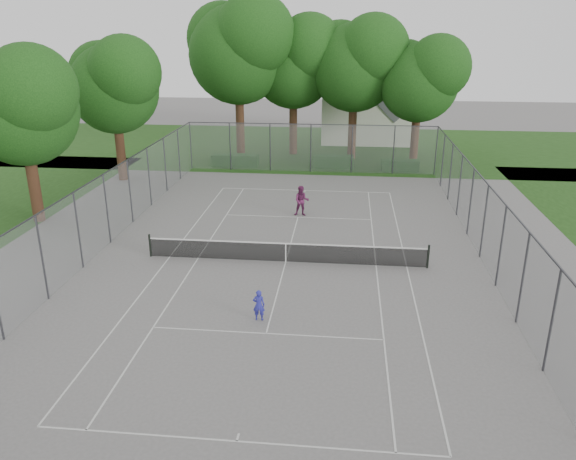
# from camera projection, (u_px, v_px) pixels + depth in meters

# --- Properties ---
(ground) EXTENTS (120.00, 120.00, 0.00)m
(ground) POSITION_uv_depth(u_px,v_px,m) (286.00, 262.00, 25.77)
(ground) COLOR slate
(ground) RESTS_ON ground
(grass_far) EXTENTS (60.00, 20.00, 0.00)m
(grass_far) POSITION_uv_depth(u_px,v_px,m) (317.00, 147.00, 50.05)
(grass_far) COLOR #1C4112
(grass_far) RESTS_ON ground
(court_markings) EXTENTS (11.03, 23.83, 0.01)m
(court_markings) POSITION_uv_depth(u_px,v_px,m) (286.00, 262.00, 25.77)
(court_markings) COLOR silver
(court_markings) RESTS_ON ground
(tennis_net) EXTENTS (12.87, 0.10, 1.10)m
(tennis_net) POSITION_uv_depth(u_px,v_px,m) (286.00, 252.00, 25.59)
(tennis_net) COLOR black
(tennis_net) RESTS_ON ground
(perimeter_fence) EXTENTS (18.08, 34.08, 3.52)m
(perimeter_fence) POSITION_uv_depth(u_px,v_px,m) (286.00, 225.00, 25.15)
(perimeter_fence) COLOR #38383D
(perimeter_fence) RESTS_ON ground
(tree_far_left) EXTENTS (8.79, 8.02, 12.63)m
(tree_far_left) POSITION_uv_depth(u_px,v_px,m) (239.00, 46.00, 43.36)
(tree_far_left) COLOR #3D2316
(tree_far_left) RESTS_ON ground
(tree_far_midleft) EXTENTS (7.80, 7.12, 11.22)m
(tree_far_midleft) POSITION_uv_depth(u_px,v_px,m) (295.00, 59.00, 44.70)
(tree_far_midleft) COLOR #3D2316
(tree_far_midleft) RESTS_ON ground
(tree_far_midright) EXTENTS (7.77, 7.09, 11.17)m
(tree_far_midright) POSITION_uv_depth(u_px,v_px,m) (356.00, 60.00, 43.10)
(tree_far_midright) COLOR #3D2316
(tree_far_midright) RESTS_ON ground
(tree_far_right) EXTENTS (6.76, 6.17, 9.72)m
(tree_far_right) POSITION_uv_depth(u_px,v_px,m) (421.00, 76.00, 41.60)
(tree_far_right) COLOR #3D2316
(tree_far_right) RESTS_ON ground
(tree_side_back) EXTENTS (6.79, 6.20, 9.76)m
(tree_side_back) POSITION_uv_depth(u_px,v_px,m) (114.00, 82.00, 37.13)
(tree_side_back) COLOR #3D2316
(tree_side_back) RESTS_ON ground
(tree_side_front) EXTENTS (6.61, 6.03, 9.50)m
(tree_side_front) POSITION_uv_depth(u_px,v_px,m) (21.00, 101.00, 28.93)
(tree_side_front) COLOR #3D2316
(tree_side_front) RESTS_ON ground
(hedge_left) EXTENTS (3.56, 1.07, 0.89)m
(hedge_left) POSITION_uv_depth(u_px,v_px,m) (235.00, 160.00, 43.15)
(hedge_left) COLOR #194215
(hedge_left) RESTS_ON ground
(hedge_mid) EXTENTS (3.06, 0.87, 0.96)m
(hedge_mid) POSITION_uv_depth(u_px,v_px,m) (333.00, 162.00, 42.51)
(hedge_mid) COLOR #194215
(hedge_mid) RESTS_ON ground
(hedge_right) EXTENTS (2.72, 1.00, 0.82)m
(hedge_right) POSITION_uv_depth(u_px,v_px,m) (400.00, 165.00, 41.73)
(hedge_right) COLOR #194215
(hedge_right) RESTS_ON ground
(house) EXTENTS (8.52, 6.60, 10.61)m
(house) POSITION_uv_depth(u_px,v_px,m) (370.00, 94.00, 51.58)
(house) COLOR white
(house) RESTS_ON ground
(girl_player) EXTENTS (0.45, 0.30, 1.21)m
(girl_player) POSITION_uv_depth(u_px,v_px,m) (259.00, 305.00, 20.52)
(girl_player) COLOR #2B2BA3
(girl_player) RESTS_ON ground
(woman_player) EXTENTS (0.88, 0.71, 1.74)m
(woman_player) POSITION_uv_depth(u_px,v_px,m) (302.00, 201.00, 31.75)
(woman_player) COLOR #6A2351
(woman_player) RESTS_ON ground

